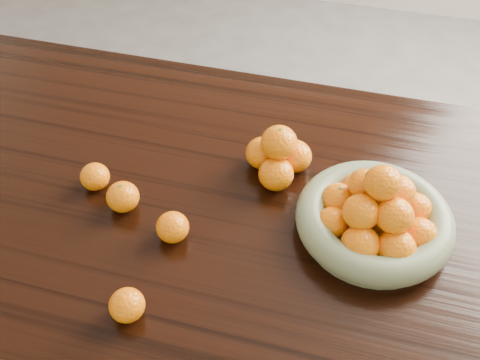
% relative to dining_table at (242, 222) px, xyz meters
% --- Properties ---
extents(ground, '(5.00, 5.00, 0.00)m').
position_rel_dining_table_xyz_m(ground, '(0.00, 0.00, -0.66)').
color(ground, slate).
rests_on(ground, ground).
extents(dining_table, '(2.00, 1.00, 0.75)m').
position_rel_dining_table_xyz_m(dining_table, '(0.00, 0.00, 0.00)').
color(dining_table, black).
rests_on(dining_table, ground).
extents(fruit_bowl, '(0.34, 0.34, 0.18)m').
position_rel_dining_table_xyz_m(fruit_bowl, '(0.30, -0.02, 0.14)').
color(fruit_bowl, '#6C7454').
rests_on(fruit_bowl, dining_table).
extents(orange_pyramid, '(0.16, 0.16, 0.14)m').
position_rel_dining_table_xyz_m(orange_pyramid, '(0.06, 0.10, 0.14)').
color(orange_pyramid, orange).
rests_on(orange_pyramid, dining_table).
extents(loose_orange_0, '(0.08, 0.08, 0.07)m').
position_rel_dining_table_xyz_m(loose_orange_0, '(-0.25, -0.10, 0.12)').
color(loose_orange_0, orange).
rests_on(loose_orange_0, dining_table).
extents(loose_orange_1, '(0.07, 0.07, 0.06)m').
position_rel_dining_table_xyz_m(loose_orange_1, '(-0.13, -0.35, 0.12)').
color(loose_orange_1, orange).
rests_on(loose_orange_1, dining_table).
extents(loose_orange_2, '(0.07, 0.07, 0.07)m').
position_rel_dining_table_xyz_m(loose_orange_2, '(-0.11, -0.15, 0.12)').
color(loose_orange_2, orange).
rests_on(loose_orange_2, dining_table).
extents(loose_orange_3, '(0.07, 0.07, 0.06)m').
position_rel_dining_table_xyz_m(loose_orange_3, '(-0.34, -0.05, 0.12)').
color(loose_orange_3, orange).
rests_on(loose_orange_3, dining_table).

